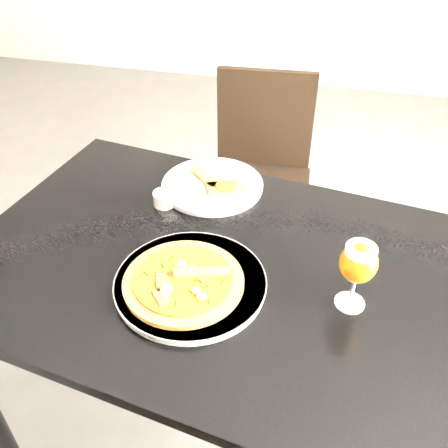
% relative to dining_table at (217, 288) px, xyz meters
% --- Properties ---
extents(ground, '(6.00, 6.00, 0.00)m').
position_rel_dining_table_xyz_m(ground, '(-0.33, -0.09, -0.66)').
color(ground, '#545456').
rests_on(ground, ground).
extents(dining_table, '(1.31, 0.97, 0.75)m').
position_rel_dining_table_xyz_m(dining_table, '(0.00, 0.00, 0.00)').
color(dining_table, black).
rests_on(dining_table, ground).
extents(chair_far, '(0.42, 0.42, 0.86)m').
position_rel_dining_table_xyz_m(chair_far, '(-0.03, 0.82, -0.19)').
color(chair_far, black).
rests_on(chair_far, ground).
extents(plate_main, '(0.42, 0.42, 0.02)m').
position_rel_dining_table_xyz_m(plate_main, '(-0.04, -0.09, 0.10)').
color(plate_main, silver).
rests_on(plate_main, dining_table).
extents(pizza, '(0.27, 0.27, 0.03)m').
position_rel_dining_table_xyz_m(pizza, '(-0.05, -0.10, 0.12)').
color(pizza, '#9A6025').
rests_on(pizza, plate_main).
extents(plate_second, '(0.28, 0.28, 0.02)m').
position_rel_dining_table_xyz_m(plate_second, '(-0.09, 0.30, 0.10)').
color(plate_second, silver).
rests_on(plate_second, dining_table).
extents(crust_scraps, '(0.18, 0.14, 0.01)m').
position_rel_dining_table_xyz_m(crust_scraps, '(-0.06, 0.29, 0.11)').
color(crust_scraps, '#9A6025').
rests_on(crust_scraps, plate_second).
extents(loose_crust, '(0.10, 0.04, 0.01)m').
position_rel_dining_table_xyz_m(loose_crust, '(-0.05, 0.05, 0.09)').
color(loose_crust, '#9A6025').
rests_on(loose_crust, dining_table).
extents(sauce_cup, '(0.06, 0.06, 0.04)m').
position_rel_dining_table_xyz_m(sauce_cup, '(-0.19, 0.19, 0.11)').
color(sauce_cup, beige).
rests_on(sauce_cup, dining_table).
extents(beer_glass, '(0.08, 0.08, 0.16)m').
position_rel_dining_table_xyz_m(beer_glass, '(0.31, -0.07, 0.21)').
color(beer_glass, '#BABEC3').
rests_on(beer_glass, dining_table).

